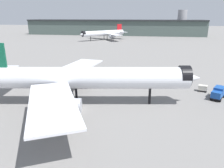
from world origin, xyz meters
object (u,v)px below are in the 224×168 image
at_px(service_truck_front, 218,93).
at_px(airliner_near_gate, 82,78).
at_px(airliner_far_taxiway, 104,33).
at_px(traffic_cone_wingtip, 20,78).
at_px(baggage_cart_trailing, 203,88).

bearing_deg(service_truck_front, airliner_near_gate, -45.64).
bearing_deg(airliner_far_taxiway, airliner_near_gate, 53.13).
xyz_separation_m(airliner_near_gate, service_truck_front, (33.87, 8.21, -4.93)).
distance_m(airliner_near_gate, service_truck_front, 35.20).
relative_size(airliner_far_taxiway, traffic_cone_wingtip, 52.60).
bearing_deg(airliner_far_taxiway, traffic_cone_wingtip, 41.86).
distance_m(service_truck_front, baggage_cart_trailing, 5.88).
distance_m(airliner_near_gate, baggage_cart_trailing, 34.65).
height_order(service_truck_front, baggage_cart_trailing, service_truck_front).
bearing_deg(airliner_near_gate, service_truck_front, 5.80).
bearing_deg(airliner_near_gate, airliner_far_taxiway, 90.29).
relative_size(baggage_cart_trailing, traffic_cone_wingtip, 3.67).
bearing_deg(baggage_cart_trailing, traffic_cone_wingtip, -166.76).
bearing_deg(airliner_far_taxiway, baggage_cart_trailing, 66.77).
xyz_separation_m(airliner_near_gate, airliner_far_taxiway, (-20.46, 143.58, -0.62)).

